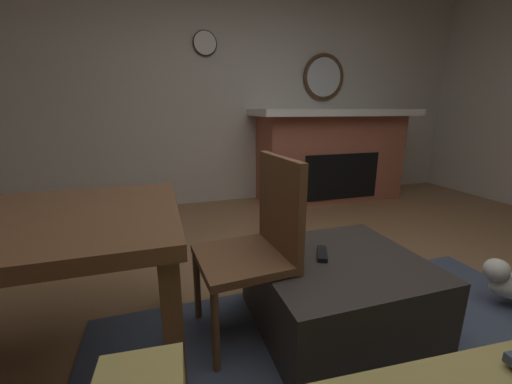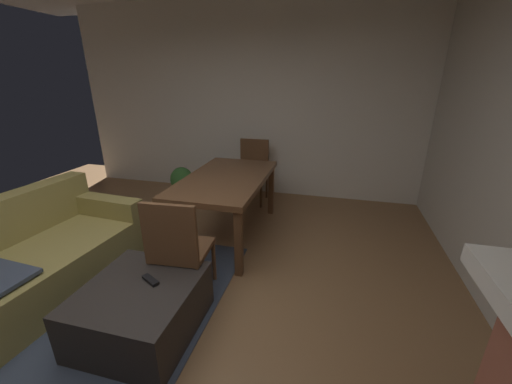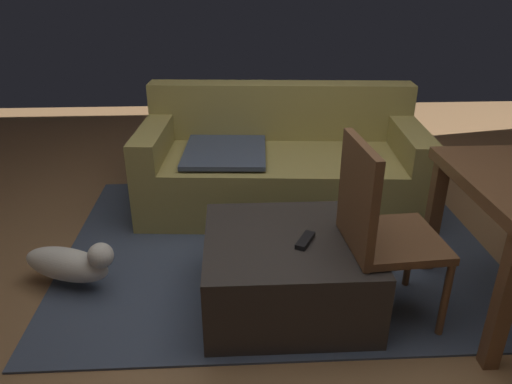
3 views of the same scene
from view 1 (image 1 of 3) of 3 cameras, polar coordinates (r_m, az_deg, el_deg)
The scene contains 8 objects.
floor at distance 1.90m, azimuth 16.51°, elevation -23.02°, with size 7.87×7.87×0.00m, color olive.
wall_back_fireplace_side at distance 4.00m, azimuth -4.72°, elevation 19.19°, with size 6.96×0.12×2.89m, color beige.
fireplace at distance 4.14m, azimuth 13.55°, elevation 6.68°, with size 2.06×0.76×1.15m.
round_wall_mirror at distance 4.36m, azimuth 12.34°, elevation 19.92°, with size 0.58×0.05×0.58m.
ottoman_coffee_table at distance 1.79m, azimuth 14.68°, elevation -17.47°, with size 0.84×0.78×0.40m, color #2D2826.
tv_remote at distance 1.70m, azimuth 12.06°, elevation -11.04°, with size 0.05×0.16×0.02m, color black.
dining_chair_west at distance 1.57m, azimuth 0.75°, elevation -8.48°, with size 0.47×0.47×0.93m.
wall_clock at distance 3.90m, azimuth -9.37°, elevation 25.40°, with size 0.27×0.03×0.27m.
Camera 1 is at (0.90, 1.21, 1.15)m, focal length 21.77 mm.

